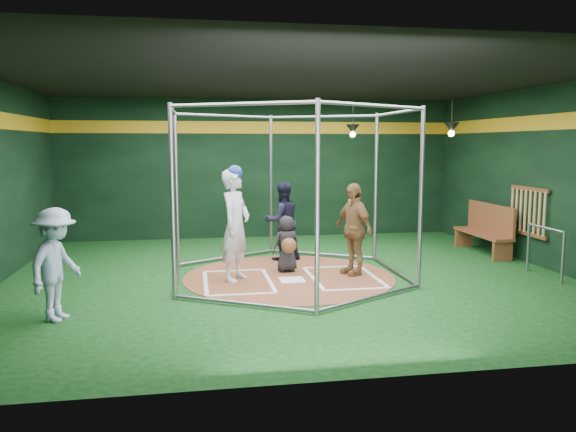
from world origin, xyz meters
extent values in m
cube|color=#0B340F|center=(0.00, 0.00, -0.01)|extent=(10.00, 9.00, 0.02)
cube|color=black|center=(0.00, 0.00, 3.50)|extent=(10.00, 9.00, 0.02)
cube|color=black|center=(0.00, 4.50, 1.75)|extent=(10.00, 0.10, 3.50)
cube|color=black|center=(0.00, -4.50, 1.75)|extent=(10.00, 0.10, 3.50)
cube|color=black|center=(5.00, 0.00, 1.75)|extent=(0.10, 9.00, 3.50)
cube|color=gold|center=(0.00, 4.47, 2.80)|extent=(10.00, 0.01, 0.30)
cube|color=gold|center=(4.97, 0.00, 2.80)|extent=(0.01, 9.00, 0.30)
cylinder|color=brown|center=(0.00, 0.00, 0.01)|extent=(3.80, 3.80, 0.01)
cube|color=white|center=(0.00, -0.30, 0.02)|extent=(0.43, 0.43, 0.01)
cube|color=white|center=(-0.95, 0.60, 0.02)|extent=(1.10, 0.07, 0.01)
cube|color=white|center=(-0.95, -1.10, 0.02)|extent=(1.10, 0.07, 0.01)
cube|color=white|center=(-1.50, -0.25, 0.02)|extent=(0.07, 1.70, 0.01)
cube|color=white|center=(-0.40, -0.25, 0.02)|extent=(0.07, 1.70, 0.01)
cube|color=white|center=(0.95, 0.60, 0.02)|extent=(1.10, 0.07, 0.01)
cube|color=white|center=(0.95, -1.10, 0.02)|extent=(1.10, 0.07, 0.01)
cube|color=white|center=(0.40, -0.25, 0.02)|extent=(0.07, 1.70, 0.01)
cube|color=white|center=(1.50, -0.25, 0.02)|extent=(0.07, 1.70, 0.01)
cylinder|color=gray|center=(1.99, 1.15, 1.50)|extent=(0.07, 0.07, 3.00)
cylinder|color=gray|center=(0.00, 2.30, 1.50)|extent=(0.07, 0.07, 3.00)
cylinder|color=gray|center=(-1.99, 1.15, 1.50)|extent=(0.07, 0.07, 3.00)
cylinder|color=gray|center=(-1.99, -1.15, 1.50)|extent=(0.07, 0.07, 3.00)
cylinder|color=gray|center=(0.00, -2.30, 1.50)|extent=(0.07, 0.07, 3.00)
cylinder|color=gray|center=(1.99, -1.15, 1.50)|extent=(0.07, 0.07, 3.00)
cylinder|color=gray|center=(1.00, 1.72, 2.95)|extent=(2.02, 1.20, 0.06)
cylinder|color=gray|center=(1.00, 1.72, 0.05)|extent=(2.02, 1.20, 0.06)
cylinder|color=gray|center=(-1.00, 1.72, 2.95)|extent=(2.02, 1.20, 0.06)
cylinder|color=gray|center=(-1.00, 1.72, 0.05)|extent=(2.02, 1.20, 0.06)
cylinder|color=gray|center=(-1.99, 0.00, 2.95)|extent=(0.06, 2.30, 0.06)
cylinder|color=gray|center=(-1.99, 0.00, 0.05)|extent=(0.06, 2.30, 0.06)
cylinder|color=gray|center=(-1.00, -1.73, 2.95)|extent=(2.02, 1.20, 0.06)
cylinder|color=gray|center=(-1.00, -1.73, 0.05)|extent=(2.02, 1.20, 0.06)
cylinder|color=gray|center=(1.00, -1.73, 2.95)|extent=(2.02, 1.20, 0.06)
cylinder|color=gray|center=(1.00, -1.73, 0.05)|extent=(2.02, 1.20, 0.06)
cylinder|color=gray|center=(1.99, 0.00, 2.95)|extent=(0.06, 2.30, 0.06)
cylinder|color=gray|center=(1.99, 0.00, 0.05)|extent=(0.06, 2.30, 0.06)
cube|color=brown|center=(4.94, 0.40, 1.50)|extent=(0.05, 1.25, 0.08)
cube|color=brown|center=(4.94, 0.40, 0.60)|extent=(0.05, 1.25, 0.08)
cylinder|color=tan|center=(4.92, -0.15, 1.05)|extent=(0.06, 0.06, 0.85)
cylinder|color=tan|center=(4.92, 0.01, 1.05)|extent=(0.06, 0.06, 0.85)
cylinder|color=tan|center=(4.92, 0.16, 1.05)|extent=(0.06, 0.06, 0.85)
cylinder|color=tan|center=(4.92, 0.32, 1.05)|extent=(0.06, 0.06, 0.85)
cylinder|color=tan|center=(4.92, 0.48, 1.05)|extent=(0.06, 0.06, 0.85)
cylinder|color=tan|center=(4.92, 0.64, 1.05)|extent=(0.06, 0.06, 0.85)
cylinder|color=tan|center=(4.92, 0.79, 1.05)|extent=(0.06, 0.06, 0.85)
cylinder|color=tan|center=(4.92, 0.95, 1.05)|extent=(0.06, 0.06, 0.85)
cone|color=black|center=(2.20, 3.60, 2.75)|extent=(0.34, 0.34, 0.22)
sphere|color=#FFD899|center=(2.20, 3.60, 2.62)|extent=(0.14, 0.14, 0.14)
cylinder|color=black|center=(2.20, 3.60, 3.10)|extent=(0.02, 0.02, 0.70)
cone|color=black|center=(4.00, 2.00, 2.75)|extent=(0.34, 0.34, 0.22)
sphere|color=#FFD899|center=(4.00, 2.00, 2.62)|extent=(0.14, 0.14, 0.14)
cylinder|color=black|center=(4.00, 2.00, 3.10)|extent=(0.02, 0.02, 0.70)
imported|color=silver|center=(-0.96, -0.11, 0.99)|extent=(0.76, 0.85, 1.95)
sphere|color=navy|center=(-0.96, -0.11, 1.90)|extent=(0.26, 0.26, 0.26)
imported|color=#AF814B|center=(1.19, -0.01, 0.85)|extent=(0.74, 1.06, 1.67)
imported|color=black|center=(0.02, 0.40, 0.54)|extent=(0.58, 0.44, 1.05)
sphere|color=brown|center=(0.02, 0.15, 0.55)|extent=(0.28, 0.28, 0.28)
imported|color=black|center=(0.12, 1.50, 0.82)|extent=(0.90, 0.77, 1.61)
imported|color=#A7BEDD|center=(-3.53, -1.93, 0.77)|extent=(0.89, 1.14, 1.54)
cube|color=brown|center=(4.55, 1.46, 0.44)|extent=(0.44, 1.88, 0.06)
cube|color=brown|center=(4.73, 1.46, 0.78)|extent=(0.06, 1.88, 0.63)
cube|color=brown|center=(4.55, 0.63, 0.21)|extent=(0.42, 0.08, 0.42)
cube|color=brown|center=(4.55, 2.29, 0.21)|extent=(0.42, 0.08, 0.42)
cylinder|color=gray|center=(4.55, -1.27, 0.46)|extent=(0.05, 0.05, 0.91)
cylinder|color=gray|center=(4.55, -0.25, 0.46)|extent=(0.05, 0.05, 0.91)
cylinder|color=gray|center=(4.55, -0.76, 0.89)|extent=(0.05, 1.01, 0.05)
camera|label=1|loc=(-1.68, -9.78, 2.39)|focal=35.00mm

